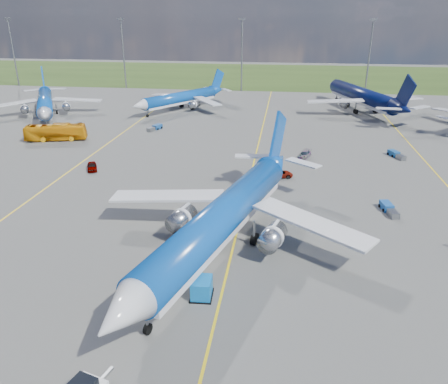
# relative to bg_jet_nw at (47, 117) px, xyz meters

# --- Properties ---
(ground) EXTENTS (400.00, 400.00, 0.00)m
(ground) POSITION_rel_bg_jet_nw_xyz_m (54.45, -64.49, 0.00)
(ground) COLOR #525250
(ground) RESTS_ON ground
(grass_strip) EXTENTS (400.00, 80.00, 0.01)m
(grass_strip) POSITION_rel_bg_jet_nw_xyz_m (54.45, 85.51, 0.00)
(grass_strip) COLOR #2D4719
(grass_strip) RESTS_ON ground
(taxiway_lines) EXTENTS (60.25, 160.00, 0.02)m
(taxiway_lines) POSITION_rel_bg_jet_nw_xyz_m (54.62, -36.79, 0.01)
(taxiway_lines) COLOR yellow
(taxiway_lines) RESTS_ON ground
(floodlight_masts) EXTENTS (202.20, 0.50, 22.70)m
(floodlight_masts) POSITION_rel_bg_jet_nw_xyz_m (64.45, 45.51, 12.56)
(floodlight_masts) COLOR slate
(floodlight_masts) RESTS_ON ground
(bg_jet_nw) EXTENTS (44.99, 48.71, 10.27)m
(bg_jet_nw) POSITION_rel_bg_jet_nw_xyz_m (0.00, 0.00, 0.00)
(bg_jet_nw) COLOR #0B48A5
(bg_jet_nw) RESTS_ON ground
(bg_jet_nnw) EXTENTS (41.17, 43.68, 9.13)m
(bg_jet_nnw) POSITION_rel_bg_jet_nw_xyz_m (31.53, 12.81, 0.00)
(bg_jet_nnw) COLOR #0B48A5
(bg_jet_nnw) RESTS_ON ground
(bg_jet_n) EXTENTS (46.59, 53.18, 11.67)m
(bg_jet_n) POSITION_rel_bg_jet_nw_xyz_m (79.10, 18.05, 0.00)
(bg_jet_n) COLOR #07103D
(bg_jet_n) RESTS_ON ground
(main_airliner) EXTENTS (44.63, 51.85, 11.59)m
(main_airliner) POSITION_rel_bg_jet_nw_xyz_m (53.31, -59.73, 0.00)
(main_airliner) COLOR #0B48A5
(main_airliner) RESTS_ON ground
(uld_container) EXTENTS (1.92, 2.34, 1.80)m
(uld_container) POSITION_rel_bg_jet_nw_xyz_m (52.67, -68.26, 0.90)
(uld_container) COLOR #0D6BBE
(uld_container) RESTS_ON ground
(apron_bus) EXTENTS (12.45, 5.94, 3.38)m
(apron_bus) POSITION_rel_bg_jet_nw_xyz_m (13.10, -20.08, 1.69)
(apron_bus) COLOR orange
(apron_bus) RESTS_ON ground
(service_car_a) EXTENTS (2.99, 4.08, 1.29)m
(service_car_a) POSITION_rel_bg_jet_nw_xyz_m (28.01, -36.47, 0.65)
(service_car_a) COLOR #999999
(service_car_a) RESTS_ON ground
(service_car_b) EXTENTS (4.62, 2.83, 1.19)m
(service_car_b) POSITION_rel_bg_jet_nw_xyz_m (59.05, -35.50, 0.60)
(service_car_b) COLOR #999999
(service_car_b) RESTS_ON ground
(service_car_c) EXTENTS (2.80, 4.26, 1.15)m
(service_car_c) POSITION_rel_bg_jet_nw_xyz_m (63.31, -24.58, 0.57)
(service_car_c) COLOR #999999
(service_car_c) RESTS_ON ground
(baggage_tug_w) EXTENTS (1.91, 4.45, 0.97)m
(baggage_tug_w) POSITION_rel_bg_jet_nw_xyz_m (73.64, -46.65, 0.45)
(baggage_tug_w) COLOR #1B52A2
(baggage_tug_w) RESTS_ON ground
(baggage_tug_c) EXTENTS (2.64, 4.56, 0.99)m
(baggage_tug_c) POSITION_rel_bg_jet_nw_xyz_m (30.74, -8.89, 0.47)
(baggage_tug_c) COLOR navy
(baggage_tug_c) RESTS_ON ground
(baggage_tug_e) EXTENTS (2.67, 4.41, 0.96)m
(baggage_tug_e) POSITION_rel_bg_jet_nw_xyz_m (79.81, -22.00, 0.45)
(baggage_tug_e) COLOR #195397
(baggage_tug_e) RESTS_ON ground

